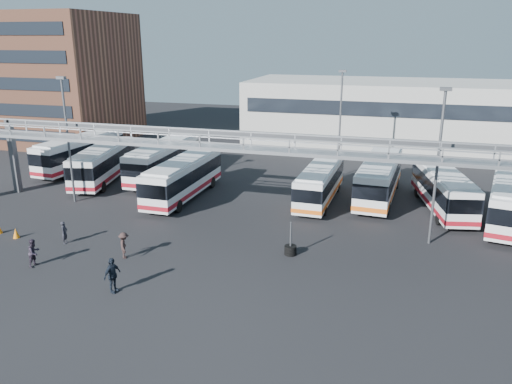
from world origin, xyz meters
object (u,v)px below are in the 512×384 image
(light_pole_mid, at_px, (438,159))
(cone_left, at_px, (16,233))
(light_pole_left, at_px, (67,134))
(bus_1, at_px, (103,162))
(bus_3, at_px, (183,177))
(bus_2, at_px, (164,159))
(pedestrian_a, at_px, (64,232))
(pedestrian_d, at_px, (112,275))
(tire_stack, at_px, (290,249))
(pedestrian_c, at_px, (124,245))
(bus_8, at_px, (510,199))
(pedestrian_b, at_px, (34,253))
(bus_7, at_px, (443,189))
(light_pole_back, at_px, (340,118))
(bus_6, at_px, (379,177))
(bus_5, at_px, (320,182))
(bus_0, at_px, (80,151))

(light_pole_mid, relative_size, cone_left, 14.89)
(light_pole_mid, bearing_deg, cone_left, -165.68)
(light_pole_left, relative_size, bus_1, 0.90)
(light_pole_mid, bearing_deg, bus_3, 167.17)
(bus_2, height_order, bus_3, bus_2)
(pedestrian_a, relative_size, pedestrian_d, 0.78)
(bus_3, relative_size, tire_stack, 5.06)
(bus_2, xyz_separation_m, pedestrian_c, (5.77, -17.23, -1.10))
(bus_1, bearing_deg, light_pole_left, -92.05)
(bus_3, xyz_separation_m, bus_8, (25.32, 1.08, 0.03))
(pedestrian_b, bearing_deg, bus_8, -58.12)
(pedestrian_b, bearing_deg, bus_3, -9.15)
(pedestrian_c, bearing_deg, light_pole_mid, -96.56)
(bus_3, distance_m, bus_7, 21.01)
(light_pole_back, xyz_separation_m, cone_left, (-19.03, -21.90, -5.38))
(light_pole_back, distance_m, bus_6, 8.45)
(pedestrian_b, bearing_deg, bus_5, -37.51)
(pedestrian_d, bearing_deg, bus_1, 46.39)
(pedestrian_a, relative_size, pedestrian_c, 0.91)
(bus_7, bearing_deg, light_pole_mid, -110.95)
(pedestrian_a, height_order, pedestrian_c, pedestrian_c)
(light_pole_mid, relative_size, bus_0, 0.89)
(bus_3, relative_size, pedestrian_d, 5.60)
(pedestrian_a, bearing_deg, bus_6, -64.44)
(bus_7, height_order, pedestrian_d, bus_7)
(light_pole_back, distance_m, bus_3, 16.18)
(bus_5, bearing_deg, pedestrian_b, -128.54)
(bus_3, relative_size, pedestrian_a, 7.21)
(bus_2, height_order, pedestrian_d, bus_2)
(tire_stack, bearing_deg, pedestrian_d, -137.76)
(bus_7, bearing_deg, pedestrian_a, -161.97)
(bus_1, relative_size, bus_7, 1.04)
(bus_6, bearing_deg, light_pole_mid, -62.51)
(light_pole_back, bearing_deg, bus_0, -169.61)
(bus_7, relative_size, pedestrian_d, 5.49)
(light_pole_left, distance_m, bus_2, 10.16)
(light_pole_mid, relative_size, bus_5, 1.01)
(bus_0, xyz_separation_m, pedestrian_b, (10.95, -20.46, -1.05))
(pedestrian_c, height_order, cone_left, pedestrian_c)
(cone_left, bearing_deg, bus_2, 79.48)
(bus_5, bearing_deg, cone_left, -141.97)
(bus_7, bearing_deg, pedestrian_c, -154.18)
(light_pole_mid, height_order, bus_3, light_pole_mid)
(bus_1, xyz_separation_m, bus_2, (5.05, 2.40, 0.08))
(bus_1, distance_m, bus_8, 34.72)
(bus_1, distance_m, tire_stack, 23.62)
(bus_6, xyz_separation_m, bus_7, (4.94, -1.47, -0.15))
(pedestrian_b, bearing_deg, bus_2, 6.35)
(pedestrian_a, xyz_separation_m, pedestrian_b, (0.42, -3.42, 0.08))
(light_pole_left, bearing_deg, bus_1, 99.59)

